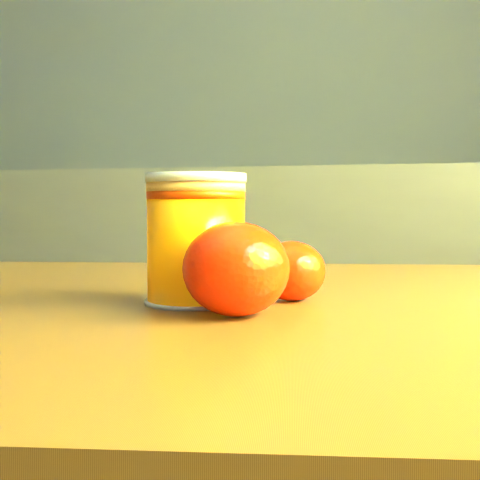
# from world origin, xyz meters

# --- Properties ---
(kitchen_counter) EXTENTS (3.15, 0.60, 0.90)m
(kitchen_counter) POSITION_xyz_m (0.00, 1.45, 0.45)
(kitchen_counter) COLOR #49494D
(kitchen_counter) RESTS_ON ground
(table) EXTENTS (1.09, 0.85, 0.74)m
(table) POSITION_xyz_m (0.97, 0.26, 0.64)
(table) COLOR brown
(table) RESTS_ON ground
(juice_glass) EXTENTS (0.08, 0.08, 0.10)m
(juice_glass) POSITION_xyz_m (0.94, 0.23, 0.79)
(juice_glass) COLOR orange
(juice_glass) RESTS_ON table
(orange_front) EXTENTS (0.09, 0.09, 0.07)m
(orange_front) POSITION_xyz_m (0.99, 0.18, 0.77)
(orange_front) COLOR #FF2305
(orange_front) RESTS_ON table
(orange_back) EXTENTS (0.07, 0.07, 0.05)m
(orange_back) POSITION_xyz_m (1.01, 0.26, 0.76)
(orange_back) COLOR #FF2305
(orange_back) RESTS_ON table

